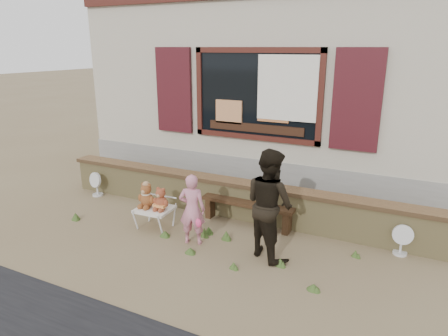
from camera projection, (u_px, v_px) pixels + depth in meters
The scene contains 12 objects.
ground at pixel (207, 238), 6.31m from camera, with size 80.00×80.00×0.00m, color brown.
shopfront at pixel (295, 86), 9.58m from camera, with size 8.04×5.13×4.00m.
brick_wall at pixel (234, 198), 7.07m from camera, with size 7.10×0.36×0.67m.
bench at pixel (248, 207), 6.76m from camera, with size 1.62×0.37×0.41m.
folding_chair at pixel (155, 210), 6.60m from camera, with size 0.59×0.53×0.35m.
teddy_bear_left at pixel (147, 195), 6.59m from camera, with size 0.31×0.27×0.43m, color brown, non-canonical shape.
teddy_bear_right at pixel (161, 198), 6.48m from camera, with size 0.28×0.25×0.39m, color brown, non-canonical shape.
child at pixel (192, 209), 6.01m from camera, with size 0.40×0.27×1.11m, color pink.
adult at pixel (269, 204), 5.59m from camera, with size 0.77×0.60×1.59m, color black.
fan_left at pixel (97, 184), 8.05m from camera, with size 0.32×0.21×0.50m.
fan_right at pixel (402, 239), 5.76m from camera, with size 0.30×0.20×0.47m.
grass_tufts at pixel (206, 241), 6.10m from camera, with size 4.73×1.22×0.15m.
Camera 1 is at (2.76, -5.01, 2.90)m, focal length 32.00 mm.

